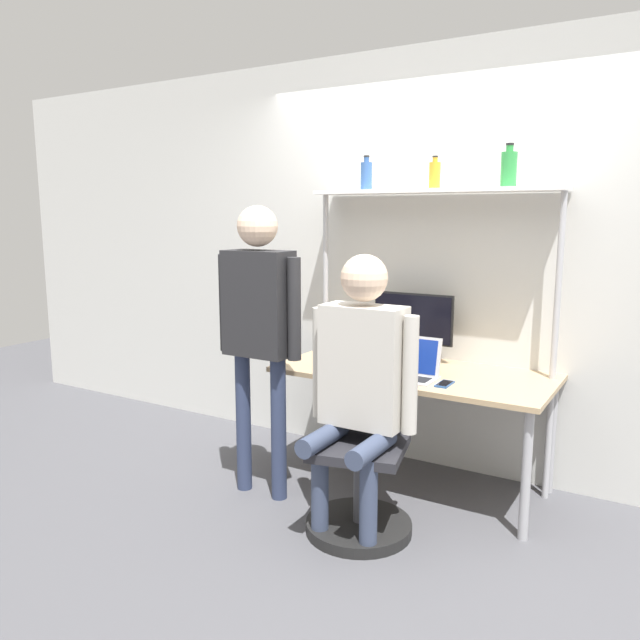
{
  "coord_description": "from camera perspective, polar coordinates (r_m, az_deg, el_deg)",
  "views": [
    {
      "loc": [
        1.39,
        -3.02,
        1.66
      ],
      "look_at": [
        -0.37,
        -0.09,
        1.08
      ],
      "focal_mm": 35.0,
      "sensor_mm": 36.0,
      "label": 1
    }
  ],
  "objects": [
    {
      "name": "desk",
      "position": [
        3.83,
        8.52,
        -5.64
      ],
      "size": [
        1.63,
        0.77,
        0.73
      ],
      "color": "tan",
      "rests_on": "ground_plane"
    },
    {
      "name": "office_chair",
      "position": [
        3.4,
        3.78,
        -14.05
      ],
      "size": [
        0.56,
        0.56,
        0.94
      ],
      "color": "black",
      "rests_on": "ground_plane"
    },
    {
      "name": "cell_phone",
      "position": [
        3.53,
        11.33,
        -5.75
      ],
      "size": [
        0.07,
        0.15,
        0.01
      ],
      "color": "#264C8C",
      "rests_on": "desk"
    },
    {
      "name": "person_standing",
      "position": [
        3.59,
        -5.61,
        0.59
      ],
      "size": [
        0.56,
        0.23,
        1.71
      ],
      "color": "#2D3856",
      "rests_on": "ground_plane"
    },
    {
      "name": "bottle_green",
      "position": [
        3.79,
        16.88,
        13.11
      ],
      "size": [
        0.09,
        0.09,
        0.24
      ],
      "color": "#2D8C3F",
      "rests_on": "shelf_unit"
    },
    {
      "name": "shelf_unit",
      "position": [
        3.92,
        10.19,
        7.5
      ],
      "size": [
        1.55,
        0.27,
        1.81
      ],
      "color": "white",
      "rests_on": "ground_plane"
    },
    {
      "name": "bottle_blue",
      "position": [
        4.11,
        4.26,
        13.04
      ],
      "size": [
        0.07,
        0.07,
        0.22
      ],
      "color": "#335999",
      "rests_on": "shelf_unit"
    },
    {
      "name": "wall_back",
      "position": [
        4.1,
        10.99,
        5.15
      ],
      "size": [
        8.0,
        0.06,
        2.7
      ],
      "color": "silver",
      "rests_on": "ground_plane"
    },
    {
      "name": "monitor",
      "position": [
        4.03,
        8.47,
        -0.3
      ],
      "size": [
        0.53,
        0.21,
        0.44
      ],
      "color": "black",
      "rests_on": "desk"
    },
    {
      "name": "person_seated",
      "position": [
        3.17,
        3.7,
        -4.71
      ],
      "size": [
        0.59,
        0.48,
        1.46
      ],
      "color": "#38425B",
      "rests_on": "ground_plane"
    },
    {
      "name": "ground_plane",
      "position": [
        3.72,
        5.77,
        -16.9
      ],
      "size": [
        12.0,
        12.0,
        0.0
      ],
      "primitive_type": "plane",
      "color": "#4C4C51"
    },
    {
      "name": "laptop",
      "position": [
        3.66,
        8.1,
        -4.16
      ],
      "size": [
        0.35,
        0.23,
        0.23
      ],
      "color": "#BCBCC1",
      "rests_on": "desk"
    },
    {
      "name": "bottle_amber",
      "position": [
        3.92,
        10.44,
        12.93
      ],
      "size": [
        0.07,
        0.07,
        0.19
      ],
      "color": "gold",
      "rests_on": "shelf_unit"
    }
  ]
}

